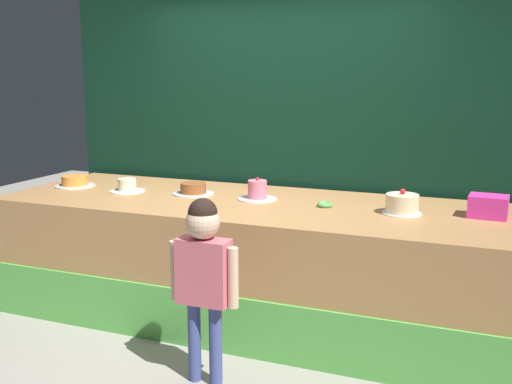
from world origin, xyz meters
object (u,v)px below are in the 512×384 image
cake_left (127,186)px  cake_center (193,189)px  child_figure (204,266)px  pink_box (488,206)px  donut (325,205)px  cake_right (257,192)px  cake_far_left (75,182)px  cake_far_right (402,204)px

cake_left → cake_center: 0.56m
child_figure → pink_box: bearing=37.7°
cake_left → donut: bearing=1.6°
cake_left → cake_right: 1.11m
cake_far_left → cake_far_right: (2.77, -0.01, 0.03)m
donut → cake_left: (-1.66, -0.05, 0.03)m
pink_box → cake_far_left: 3.32m
child_figure → donut: bearing=68.3°
cake_left → cake_right: (1.11, 0.11, 0.02)m
child_figure → pink_box: 1.97m
donut → cake_far_right: cake_far_right is taller
child_figure → pink_box: size_ratio=4.65×
pink_box → cake_left: 2.77m
cake_far_right → child_figure: bearing=-132.6°
donut → cake_center: (-1.11, 0.06, 0.02)m
child_figure → cake_right: size_ratio=3.83×
pink_box → cake_right: bearing=-178.8°
cake_center → cake_left: bearing=-169.1°
cake_center → cake_right: (0.55, 0.00, 0.02)m
pink_box → cake_far_left: size_ratio=0.73×
child_figure → cake_far_right: child_figure is taller
cake_right → cake_far_right: size_ratio=1.12×
cake_left → cake_far_right: cake_far_right is taller
cake_right → cake_center: bearing=-179.9°
cake_far_left → cake_center: bearing=3.6°
child_figure → cake_far_left: size_ratio=3.41×
donut → cake_far_right: size_ratio=0.42×
donut → cake_left: size_ratio=0.39×
child_figure → cake_far_right: 1.48m
pink_box → cake_left: size_ratio=0.86×
donut → child_figure: bearing=-111.7°
child_figure → cake_far_left: child_figure is taller
cake_center → cake_right: bearing=0.1°
child_figure → pink_box: child_figure is taller
child_figure → cake_far_left: bearing=148.6°
pink_box → donut: size_ratio=2.21×
donut → cake_far_left: 2.21m
child_figure → cake_left: bearing=139.4°
child_figure → cake_far_right: (0.99, 1.08, 0.24)m
cake_far_right → cake_right: bearing=175.9°
cake_far_left → cake_far_right: cake_far_right is taller
pink_box → cake_center: pink_box is taller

